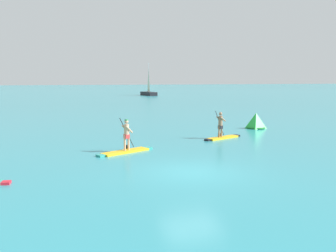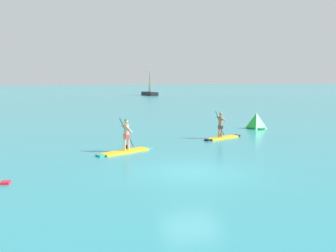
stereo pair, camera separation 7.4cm
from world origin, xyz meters
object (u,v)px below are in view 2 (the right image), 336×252
at_px(race_marker_buoy, 256,122).
at_px(sailboat_right_horizon, 150,92).
at_px(paddleboarder_far_right, 222,133).
at_px(paddleboarder_mid_center, 126,146).

relative_size(race_marker_buoy, sailboat_right_horizon, 0.22).
relative_size(paddleboarder_far_right, race_marker_buoy, 1.81).
xyz_separation_m(paddleboarder_mid_center, sailboat_right_horizon, (18.04, 64.59, 0.45)).
relative_size(paddleboarder_far_right, sailboat_right_horizon, 0.40).
distance_m(paddleboarder_far_right, sailboat_right_horizon, 63.01).
distance_m(paddleboarder_mid_center, sailboat_right_horizon, 67.06).
bearing_deg(paddleboarder_far_right, paddleboarder_mid_center, 178.38).
xyz_separation_m(paddleboarder_mid_center, paddleboarder_far_right, (6.78, 2.60, 0.04)).
relative_size(paddleboarder_mid_center, race_marker_buoy, 1.98).
bearing_deg(sailboat_right_horizon, race_marker_buoy, -12.70).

